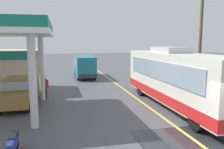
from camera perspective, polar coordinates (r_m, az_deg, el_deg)
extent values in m
plane|color=#4C4C51|center=(27.30, -1.61, -0.41)|extent=(120.00, 120.00, 0.00)
cube|color=#D8CC4C|center=(22.48, 0.88, -2.20)|extent=(0.16, 50.00, 0.01)
cube|color=#26282D|center=(9.99, 17.05, -15.76)|extent=(3.52, 3.05, 0.01)
cube|color=silver|center=(14.62, 15.89, -0.56)|extent=(2.50, 11.00, 2.90)
cube|color=red|center=(14.82, 15.72, -4.77)|extent=(2.54, 11.04, 0.56)
cube|color=#8C9EAD|center=(14.00, 11.39, 1.08)|extent=(0.06, 9.35, 1.10)
cube|color=#8C9EAD|center=(15.22, 20.15, 1.29)|extent=(0.06, 9.35, 1.10)
cube|color=#B2B2B7|center=(15.36, 14.32, 6.00)|extent=(1.60, 2.80, 0.36)
cylinder|color=black|center=(11.12, 20.35, -10.69)|extent=(0.30, 1.00, 1.00)
cylinder|color=black|center=(17.37, 7.27, -3.61)|extent=(0.30, 1.00, 1.00)
cylinder|color=black|center=(18.24, 13.79, -3.23)|extent=(0.30, 1.00, 1.00)
cylinder|color=silver|center=(11.02, -19.22, -1.16)|extent=(0.36, 0.36, 4.60)
cylinder|color=silver|center=(16.35, -17.19, 1.76)|extent=(0.36, 0.36, 4.60)
cube|color=olive|center=(15.45, -22.38, -4.77)|extent=(1.70, 4.20, 0.80)
cube|color=olive|center=(15.50, -22.41, -1.91)|extent=(1.50, 2.31, 0.70)
cube|color=#8C9EAD|center=(15.50, -22.41, -1.91)|extent=(1.53, 2.35, 0.49)
cylinder|color=black|center=(14.26, -26.27, -7.68)|extent=(0.20, 0.64, 0.64)
cylinder|color=black|center=(13.99, -20.24, -7.64)|extent=(0.20, 0.64, 0.64)
cylinder|color=black|center=(17.11, -23.98, -5.04)|extent=(0.20, 0.64, 0.64)
cylinder|color=black|center=(16.88, -18.96, -4.95)|extent=(0.20, 0.64, 0.64)
cube|color=teal|center=(26.38, -6.96, 2.29)|extent=(2.00, 6.00, 2.10)
cube|color=#8C9EAD|center=(26.35, -6.98, 3.16)|extent=(2.04, 5.10, 0.80)
cube|color=#2D2D33|center=(23.47, -6.15, -0.48)|extent=(1.90, 0.16, 0.36)
cylinder|color=black|center=(24.45, -8.48, -0.57)|extent=(0.22, 0.76, 0.76)
cylinder|color=black|center=(24.64, -4.40, -0.44)|extent=(0.22, 0.76, 0.76)
cylinder|color=black|center=(28.40, -9.12, 0.59)|extent=(0.22, 0.76, 0.76)
cylinder|color=black|center=(28.57, -5.59, 0.70)|extent=(0.22, 0.76, 0.76)
cylinder|color=black|center=(9.58, -22.82, -15.17)|extent=(0.10, 0.60, 0.60)
cube|color=navy|center=(8.96, -23.56, -15.46)|extent=(0.20, 1.30, 0.36)
cube|color=black|center=(9.01, -23.46, -13.80)|extent=(0.24, 0.60, 0.12)
cylinder|color=#2D2D33|center=(8.31, -24.43, -14.40)|extent=(0.55, 0.04, 0.04)
cylinder|color=#33333F|center=(16.93, -16.72, -4.51)|extent=(0.14, 0.14, 0.82)
cylinder|color=#33333F|center=(16.91, -16.11, -4.49)|extent=(0.14, 0.14, 0.82)
cube|color=#BF3333|center=(16.79, -16.51, -2.13)|extent=(0.36, 0.22, 0.60)
sphere|color=tan|center=(16.72, -16.57, -0.68)|extent=(0.22, 0.22, 0.22)
cylinder|color=#BF3333|center=(16.81, -17.29, -2.32)|extent=(0.09, 0.09, 0.58)
cylinder|color=#BF3333|center=(16.78, -15.72, -2.28)|extent=(0.09, 0.09, 0.58)
cylinder|color=brown|center=(19.49, 21.25, 8.79)|extent=(0.24, 0.24, 8.86)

